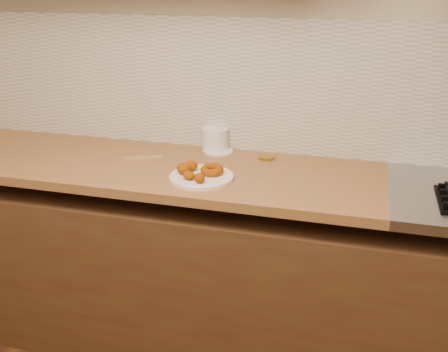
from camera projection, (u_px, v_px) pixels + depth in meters
The scene contains 11 objects.
wall_back at pixel (280, 53), 2.28m from camera, with size 4.00×0.02×2.70m, color #B9AB8A.
base_cabinet at pixel (260, 280), 2.35m from camera, with size 3.60×0.60×0.77m, color #51371D.
butcher_block at pixel (120, 164), 2.33m from camera, with size 2.30×0.62×0.04m, color olive.
backsplash at pixel (278, 88), 2.32m from camera, with size 3.60×0.02×0.60m, color beige.
donut_plate at pixel (201, 177), 2.11m from camera, with size 0.26×0.26×0.01m, color white.
ring_donut at pixel (212, 170), 2.12m from camera, with size 0.10×0.10×0.03m, color #955003.
fried_dough_chunks at pixel (189, 171), 2.10m from camera, with size 0.16×0.18×0.04m.
plastic_tub at pixel (215, 139), 2.45m from camera, with size 0.12×0.12×0.10m, color silver.
tub_lid at pixel (218, 151), 2.43m from camera, with size 0.14×0.14×0.01m, color silver.
brass_jar_lid at pixel (267, 158), 2.34m from camera, with size 0.07×0.07×0.01m, color #AD8C30.
wooden_utensil at pixel (144, 158), 2.33m from camera, with size 0.17×0.02×0.01m, color #A5834E.
Camera 1 is at (0.38, -0.30, 1.69)m, focal length 42.00 mm.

